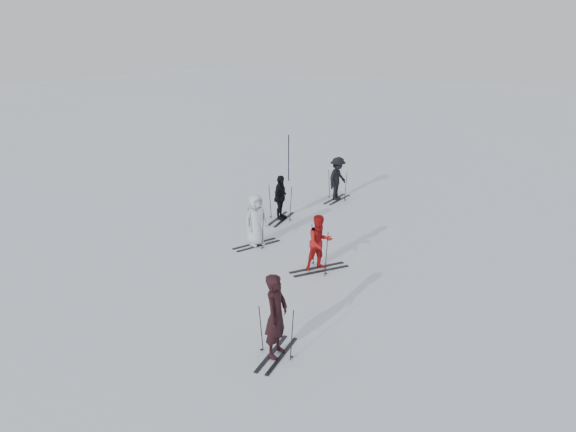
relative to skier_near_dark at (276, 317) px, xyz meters
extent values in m
plane|color=silver|center=(-3.54, 4.55, -0.95)|extent=(120.00, 120.00, 0.00)
imported|color=black|center=(0.00, 0.00, 0.00)|extent=(0.59, 0.77, 1.90)
imported|color=#A71412|center=(-1.63, 4.42, -0.11)|extent=(0.95, 1.02, 1.67)
imported|color=silver|center=(-4.38, 4.93, -0.10)|extent=(0.78, 0.96, 1.71)
imported|color=black|center=(-5.23, 7.50, -0.12)|extent=(0.61, 1.04, 1.66)
imported|color=black|center=(-4.77, 10.92, -0.06)|extent=(0.68, 1.16, 1.77)
cylinder|color=black|center=(-8.17, 12.30, 0.13)|extent=(0.05, 0.05, 2.16)
camera|label=1|loc=(6.28, -8.63, 5.88)|focal=35.00mm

